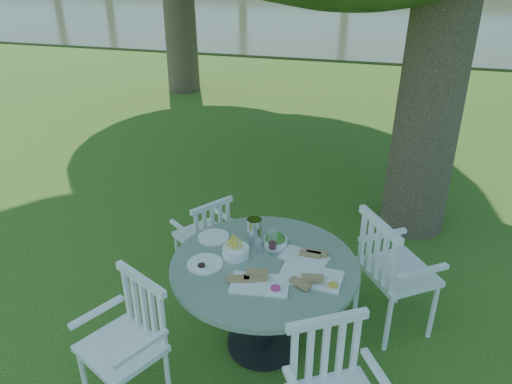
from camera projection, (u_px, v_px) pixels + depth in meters
ground at (251, 285)px, 4.52m from camera, size 140.00×140.00×0.00m
table at (264, 281)px, 3.59m from camera, size 1.33×1.33×0.76m
chair_ne at (388, 267)px, 3.77m from camera, size 0.68×0.69×1.01m
chair_nw at (207, 233)px, 4.40m from camera, size 0.56×0.56×0.82m
chair_sw at (132, 333)px, 3.21m from camera, size 0.63×0.61×0.94m
tableware at (260, 253)px, 3.57m from camera, size 1.14×0.73×0.22m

